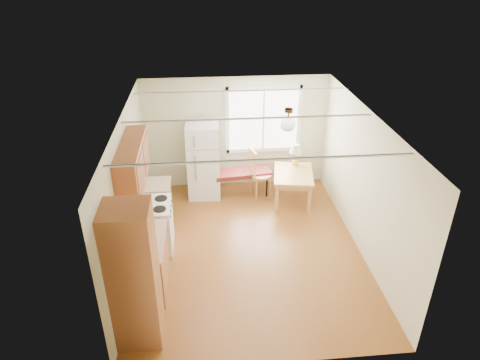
{
  "coord_description": "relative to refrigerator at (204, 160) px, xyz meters",
  "views": [
    {
      "loc": [
        -0.73,
        -6.25,
        4.76
      ],
      "look_at": [
        -0.1,
        0.49,
        1.15
      ],
      "focal_mm": 32.0,
      "sensor_mm": 36.0,
      "label": 1
    }
  ],
  "objects": [
    {
      "name": "pendant_light",
      "position": [
        1.44,
        -1.65,
        1.41
      ],
      "size": [
        0.26,
        0.26,
        0.4
      ],
      "color": "#312015",
      "rests_on": "room_shell"
    },
    {
      "name": "dining_table",
      "position": [
        1.87,
        -0.45,
        -0.27
      ],
      "size": [
        0.97,
        1.19,
        0.67
      ],
      "rotation": [
        0.0,
        0.0,
        -0.18
      ],
      "color": "#B88347",
      "rests_on": "ground"
    },
    {
      "name": "window_unit",
      "position": [
        1.34,
        0.42,
        0.72
      ],
      "size": [
        1.64,
        0.05,
        1.51
      ],
      "color": "white",
      "rests_on": "room_shell"
    },
    {
      "name": "coffee_maker",
      "position": [
        -0.98,
        -3.13,
        0.19
      ],
      "size": [
        0.18,
        0.23,
        0.34
      ],
      "rotation": [
        0.0,
        0.0,
        -0.04
      ],
      "color": "black",
      "rests_on": "kitchen_run"
    },
    {
      "name": "table_lamp",
      "position": [
        1.98,
        -0.08,
        0.19
      ],
      "size": [
        0.28,
        0.28,
        0.48
      ],
      "rotation": [
        0.0,
        0.0,
        0.39
      ],
      "color": "gold",
      "rests_on": "dining_table"
    },
    {
      "name": "refrigerator",
      "position": [
        0.0,
        0.0,
        0.0
      ],
      "size": [
        0.71,
        0.73,
        1.66
      ],
      "rotation": [
        0.0,
        0.0,
        -0.04
      ],
      "color": "white",
      "rests_on": "ground"
    },
    {
      "name": "kettle",
      "position": [
        -1.06,
        -2.45,
        0.16
      ],
      "size": [
        0.12,
        0.12,
        0.23
      ],
      "color": "red",
      "rests_on": "kitchen_run"
    },
    {
      "name": "room_shell",
      "position": [
        0.74,
        -2.05,
        0.42
      ],
      "size": [
        4.6,
        5.6,
        2.62
      ],
      "color": "#603313",
      "rests_on": "ground"
    },
    {
      "name": "bench",
      "position": [
        0.84,
        -0.07,
        -0.33
      ],
      "size": [
        1.27,
        0.59,
        0.57
      ],
      "rotation": [
        0.0,
        0.0,
        0.12
      ],
      "color": "#5A1615",
      "rests_on": "ground"
    },
    {
      "name": "kitchen_run",
      "position": [
        -0.98,
        -2.69,
        0.01
      ],
      "size": [
        0.65,
        3.4,
        2.2
      ],
      "color": "brown",
      "rests_on": "ground"
    },
    {
      "name": "chair",
      "position": [
        1.12,
        -0.18,
        -0.19
      ],
      "size": [
        0.53,
        0.52,
        1.11
      ],
      "rotation": [
        0.0,
        0.0,
        0.27
      ],
      "color": "#B88347",
      "rests_on": "ground"
    }
  ]
}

